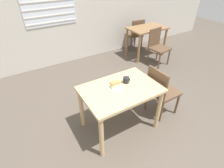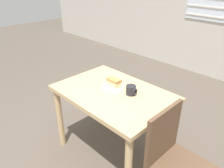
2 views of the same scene
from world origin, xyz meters
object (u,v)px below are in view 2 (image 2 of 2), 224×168
at_px(cake_slice, 114,83).
at_px(plate, 113,87).
at_px(dining_table_near, 113,102).
at_px(chair_near_window, 175,161).
at_px(coffee_mug, 131,90).

bearing_deg(cake_slice, plate, -113.32).
relative_size(dining_table_near, chair_near_window, 1.22).
height_order(chair_near_window, cake_slice, chair_near_window).
bearing_deg(chair_near_window, coffee_mug, 74.87).
relative_size(chair_near_window, cake_slice, 6.64).
bearing_deg(coffee_mug, chair_near_window, -15.13).
bearing_deg(coffee_mug, cake_slice, -175.25).
bearing_deg(dining_table_near, plate, 138.32).
height_order(dining_table_near, plate, plate).
bearing_deg(dining_table_near, chair_near_window, -6.26).
xyz_separation_m(chair_near_window, coffee_mug, (-0.58, 0.16, 0.31)).
height_order(dining_table_near, coffee_mug, coffee_mug).
relative_size(plate, cake_slice, 1.56).
distance_m(dining_table_near, coffee_mug, 0.23).
height_order(cake_slice, coffee_mug, cake_slice).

